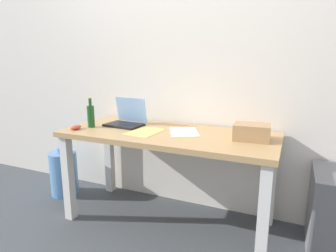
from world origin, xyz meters
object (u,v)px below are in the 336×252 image
desk (168,146)px  computer_mouse (76,127)px  laptop_left (127,119)px  water_cooler_jug (64,173)px  beer_bottle (91,116)px  cardboard_box (252,132)px

desk → computer_mouse: computer_mouse is taller
laptop_left → water_cooler_jug: size_ratio=0.68×
beer_bottle → cardboard_box: size_ratio=1.01×
laptop_left → cardboard_box: (1.04, -0.05, 0.00)m
desk → beer_bottle: (-0.65, -0.09, 0.20)m
beer_bottle → computer_mouse: 0.16m
laptop_left → computer_mouse: 0.42m
beer_bottle → computer_mouse: bearing=-117.0°
laptop_left → beer_bottle: bearing=-141.6°
desk → laptop_left: 0.46m
computer_mouse → cardboard_box: bearing=17.4°
beer_bottle → water_cooler_jug: 0.81m
desk → water_cooler_jug: bearing=177.7°
beer_bottle → computer_mouse: size_ratio=2.46×
cardboard_box → water_cooler_jug: bearing=179.7°
desk → computer_mouse: size_ratio=16.43×
laptop_left → computer_mouse: (-0.29, -0.30, -0.03)m
laptop_left → computer_mouse: bearing=-133.9°
desk → beer_bottle: 0.69m
cardboard_box → water_cooler_jug: (-1.75, 0.01, -0.59)m
beer_bottle → cardboard_box: (1.27, 0.13, -0.04)m
cardboard_box → water_cooler_jug: 1.85m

